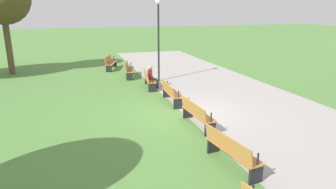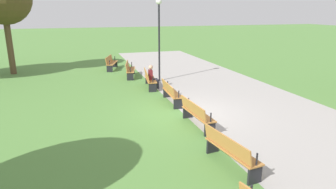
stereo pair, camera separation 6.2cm
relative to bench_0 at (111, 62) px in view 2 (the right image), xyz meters
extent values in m
plane|color=#54843D|center=(9.64, 1.62, -0.48)|extent=(120.00, 120.00, 0.00)
cube|color=#A39E99|center=(9.64, 4.53, -0.47)|extent=(34.36, 5.96, 0.01)
cube|color=#B27538|center=(0.02, 0.07, -0.03)|extent=(1.88, 1.00, 0.04)
cube|color=#B27538|center=(-0.04, -0.12, 0.21)|extent=(1.78, 0.68, 0.40)
cube|color=black|center=(-0.79, 0.34, -0.26)|extent=(0.17, 0.37, 0.43)
cylinder|color=black|center=(-0.79, 0.35, 0.13)|extent=(0.06, 0.06, 0.30)
cube|color=black|center=(0.84, -0.20, -0.26)|extent=(0.17, 0.37, 0.43)
cylinder|color=black|center=(0.84, -0.19, 0.13)|extent=(0.06, 0.06, 0.30)
cube|color=#B27538|center=(2.71, 0.82, -0.03)|extent=(1.89, 0.84, 0.04)
cube|color=#B27538|center=(2.67, 0.63, 0.21)|extent=(1.81, 0.52, 0.40)
cube|color=black|center=(1.88, 1.02, -0.26)|extent=(0.14, 0.38, 0.43)
cylinder|color=black|center=(1.88, 1.04, 0.13)|extent=(0.05, 0.05, 0.30)
cube|color=black|center=(3.55, 0.63, -0.26)|extent=(0.14, 0.38, 0.43)
cylinder|color=black|center=(3.55, 0.65, 0.13)|extent=(0.05, 0.05, 0.30)
cube|color=#B27538|center=(5.46, 1.33, -0.03)|extent=(1.88, 0.69, 0.04)
cube|color=#B27538|center=(5.43, 1.13, 0.21)|extent=(1.83, 0.36, 0.40)
cube|color=black|center=(4.61, 1.45, -0.26)|extent=(0.11, 0.38, 0.43)
cylinder|color=black|center=(4.61, 1.47, 0.13)|extent=(0.05, 0.05, 0.30)
cube|color=black|center=(6.31, 1.21, -0.26)|extent=(0.11, 0.38, 0.43)
cylinder|color=black|center=(6.31, 1.23, 0.13)|extent=(0.05, 0.05, 0.30)
cube|color=#B27538|center=(8.24, 1.59, -0.03)|extent=(1.85, 0.52, 0.04)
cube|color=#B27538|center=(8.23, 1.39, 0.21)|extent=(1.84, 0.19, 0.40)
cube|color=black|center=(7.38, 1.63, -0.26)|extent=(0.08, 0.38, 0.43)
cylinder|color=black|center=(7.38, 1.65, 0.13)|extent=(0.05, 0.05, 0.30)
cube|color=black|center=(9.10, 1.55, -0.26)|extent=(0.08, 0.38, 0.43)
cylinder|color=black|center=(9.10, 1.57, 0.13)|extent=(0.05, 0.05, 0.30)
cube|color=#B27538|center=(11.04, 1.59, -0.03)|extent=(1.85, 0.52, 0.04)
cube|color=#B27538|center=(11.04, 1.39, 0.21)|extent=(1.84, 0.19, 0.40)
cube|color=black|center=(10.18, 1.55, -0.26)|extent=(0.08, 0.38, 0.43)
cylinder|color=black|center=(10.18, 1.57, 0.13)|extent=(0.05, 0.05, 0.30)
cube|color=black|center=(11.89, 1.63, -0.26)|extent=(0.08, 0.38, 0.43)
cylinder|color=black|center=(11.89, 1.65, 0.13)|extent=(0.05, 0.05, 0.30)
cube|color=#B27538|center=(13.82, 1.33, -0.03)|extent=(1.88, 0.69, 0.04)
cube|color=#B27538|center=(13.85, 1.13, 0.21)|extent=(1.83, 0.36, 0.40)
cube|color=black|center=(12.97, 1.21, -0.26)|extent=(0.11, 0.38, 0.43)
cylinder|color=black|center=(12.97, 1.23, 0.13)|extent=(0.05, 0.05, 0.30)
cube|color=black|center=(14.67, 1.45, -0.26)|extent=(0.11, 0.38, 0.43)
cylinder|color=black|center=(14.67, 1.47, 0.13)|extent=(0.05, 0.05, 0.30)
cube|color=maroon|center=(5.61, 1.29, 0.22)|extent=(0.34, 0.24, 0.50)
sphere|color=tan|center=(5.61, 1.31, 0.61)|extent=(0.22, 0.22, 0.22)
cylinder|color=#23232D|center=(5.55, 1.48, -0.05)|extent=(0.18, 0.37, 0.13)
cylinder|color=#23232D|center=(5.57, 1.66, -0.26)|extent=(0.12, 0.12, 0.43)
cylinder|color=#23232D|center=(5.72, 1.46, -0.05)|extent=(0.18, 0.37, 0.13)
cylinder|color=#23232D|center=(5.75, 1.63, -0.26)|extent=(0.12, 0.12, 0.43)
cylinder|color=brown|center=(-0.41, -5.98, 1.29)|extent=(0.36, 0.36, 3.53)
cylinder|color=black|center=(4.09, 2.19, 1.59)|extent=(0.10, 0.10, 4.13)
sphere|color=white|center=(4.09, 2.19, 3.79)|extent=(0.32, 0.32, 0.32)
camera|label=1|loc=(19.79, -2.29, 3.36)|focal=31.82mm
camera|label=2|loc=(19.81, -2.23, 3.36)|focal=31.82mm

